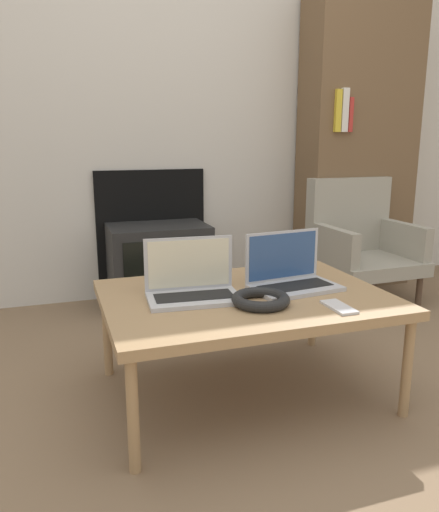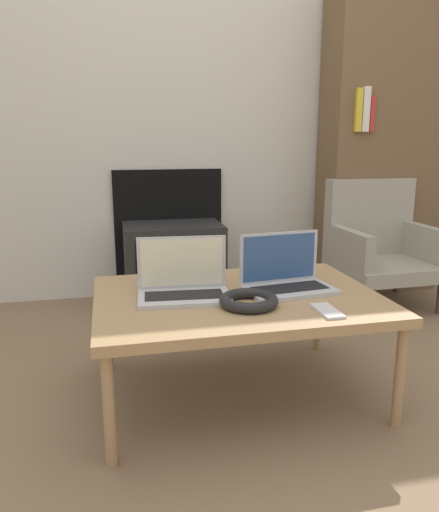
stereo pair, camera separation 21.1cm
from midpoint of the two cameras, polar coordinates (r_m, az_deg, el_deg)
ground_plane at (r=1.75m, az=3.30°, el=-20.23°), size 14.00×14.00×0.00m
wall_back at (r=3.15m, az=-8.93°, el=18.98°), size 7.00×0.08×2.60m
table at (r=1.86m, az=-0.28°, el=-5.34°), size 1.04×0.75×0.40m
laptop_left at (r=1.81m, az=-6.50°, el=-3.31°), size 0.34×0.23×0.21m
laptop_right at (r=1.93m, az=5.03°, el=-2.24°), size 0.35×0.24×0.21m
headphones at (r=1.73m, az=1.25°, el=-5.03°), size 0.20×0.20×0.04m
phone at (r=1.73m, az=10.11°, el=-5.82°), size 0.07×0.15×0.01m
tv at (r=2.97m, az=-8.95°, el=-1.07°), size 0.57×0.39×0.48m
armchair at (r=3.15m, az=13.78°, el=1.88°), size 0.57×0.54×0.73m
bookshelf at (r=3.40m, az=13.74°, el=12.03°), size 0.74×0.32×1.83m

